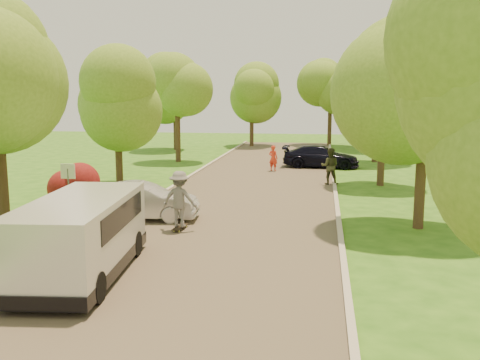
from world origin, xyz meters
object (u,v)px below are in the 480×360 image
Objects in this scene: skateboarder at (180,199)px; minivan at (81,235)px; street_sign at (68,180)px; dark_sedan at (321,157)px; silver_sedan at (142,201)px; person_olive at (330,166)px; person_striped at (273,158)px; longboard at (180,227)px.

minivan is at bearing 81.14° from skateboarder.
dark_sedan is at bearing 61.10° from street_sign.
street_sign is 4.41m from skateboarder.
skateboarder reaches higher than silver_sedan.
silver_sedan is at bearing 55.38° from person_olive.
silver_sedan is 17.02m from dark_sedan.
person_olive is at bearing -111.14° from skateboarder.
street_sign is 0.45× the size of dark_sedan.
skateboarder reaches higher than minivan.
person_striped is at bearing 66.63° from street_sign.
person_olive reaches higher than dark_sedan.
silver_sedan is 0.87× the size of dark_sedan.
silver_sedan is at bearing -30.45° from skateboarder.
skateboarder is (-4.75, -17.03, 0.40)m from dark_sedan.
dark_sedan is at bearing -28.06° from silver_sedan.
longboard is 0.64× the size of person_striped.
street_sign is 4.62m from longboard.
silver_sedan is at bearing -30.45° from longboard.
person_striped reaches higher than dark_sedan.
minivan is 5.55× the size of longboard.
street_sign reaches higher than person_striped.
silver_sedan is at bearing 89.25° from minivan.
person_olive reaches higher than person_striped.
street_sign is at bearing -1.73° from longboard.
dark_sedan is at bearing -121.29° from person_striped.
person_striped is at bearing -20.54° from silver_sedan.
dark_sedan reaches higher than longboard.
silver_sedan is 4.15× the size of longboard.
minivan reaches higher than person_olive.
street_sign is 0.51× the size of silver_sedan.
silver_sedan reaches higher than longboard.
person_olive is (0.50, -6.55, 0.25)m from dark_sedan.
longboard is (4.35, -0.55, -1.46)m from street_sign.
dark_sedan is at bearing -82.41° from person_olive.
person_olive is (3.38, -4.46, 0.17)m from person_striped.
person_striped is (3.14, 19.92, -0.28)m from minivan.
longboard is 1.00m from skateboarder.
minivan reaches higher than longboard.
dark_sedan is at bearing -100.11° from longboard.
longboard is (-4.75, -17.03, -0.60)m from dark_sedan.
longboard is at bearing -131.18° from silver_sedan.
street_sign is at bearing 102.31° from silver_sedan.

